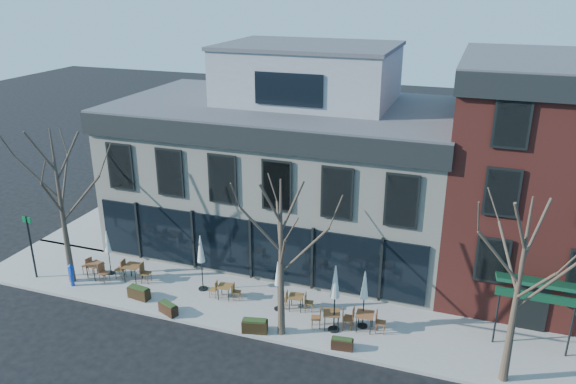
% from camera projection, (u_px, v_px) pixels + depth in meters
% --- Properties ---
extents(ground, '(120.00, 120.00, 0.00)m').
position_uv_depth(ground, '(252.00, 281.00, 28.61)').
color(ground, black).
rests_on(ground, ground).
extents(sidewalk_front, '(33.50, 4.70, 0.15)m').
position_uv_depth(sidewalk_front, '(300.00, 314.00, 25.67)').
color(sidewalk_front, gray).
rests_on(sidewalk_front, ground).
extents(sidewalk_side, '(4.50, 12.00, 0.15)m').
position_uv_depth(sidewalk_side, '(132.00, 209.00, 37.37)').
color(sidewalk_side, gray).
rests_on(sidewalk_side, ground).
extents(corner_building, '(18.39, 10.39, 11.10)m').
position_uv_depth(corner_building, '(287.00, 165.00, 31.38)').
color(corner_building, beige).
rests_on(corner_building, ground).
extents(red_brick_building, '(8.20, 11.78, 11.18)m').
position_uv_depth(red_brick_building, '(539.00, 175.00, 26.96)').
color(red_brick_building, maroon).
rests_on(red_brick_building, ground).
extents(tree_corner, '(3.93, 3.98, 7.92)m').
position_uv_depth(tree_corner, '(61.00, 206.00, 26.91)').
color(tree_corner, '#382B21').
rests_on(tree_corner, sidewalk_front).
extents(tree_mid, '(3.50, 3.55, 7.04)m').
position_uv_depth(tree_mid, '(281.00, 258.00, 22.88)').
color(tree_mid, '#382B21').
rests_on(tree_mid, sidewalk_front).
extents(tree_right, '(3.72, 3.77, 7.48)m').
position_uv_depth(tree_right, '(518.00, 291.00, 20.01)').
color(tree_right, '#382B21').
rests_on(tree_right, sidewalk_front).
extents(sign_pole, '(0.50, 0.10, 3.40)m').
position_uv_depth(sign_pole, '(31.00, 243.00, 28.04)').
color(sign_pole, black).
rests_on(sign_pole, sidewalk_front).
extents(call_box, '(0.24, 0.24, 1.20)m').
position_uv_depth(call_box, '(71.00, 274.00, 27.70)').
color(call_box, '#0D36AD').
rests_on(call_box, sidewalk_front).
extents(cafe_set_0, '(1.86, 0.92, 0.95)m').
position_uv_depth(cafe_set_0, '(95.00, 269.00, 28.52)').
color(cafe_set_0, brown).
rests_on(cafe_set_0, sidewalk_front).
extents(cafe_set_1, '(1.96, 0.82, 1.02)m').
position_uv_depth(cafe_set_1, '(133.00, 271.00, 28.26)').
color(cafe_set_1, brown).
rests_on(cafe_set_1, sidewalk_front).
extents(cafe_set_2, '(1.61, 0.71, 0.83)m').
position_uv_depth(cafe_set_2, '(225.00, 290.00, 26.68)').
color(cafe_set_2, brown).
rests_on(cafe_set_2, sidewalk_front).
extents(cafe_set_3, '(1.66, 0.73, 0.86)m').
position_uv_depth(cafe_set_3, '(296.00, 301.00, 25.78)').
color(cafe_set_3, brown).
rests_on(cafe_set_3, sidewalk_front).
extents(cafe_set_4, '(1.86, 0.91, 0.95)m').
position_uv_depth(cafe_set_4, '(332.00, 318.00, 24.38)').
color(cafe_set_4, brown).
rests_on(cafe_set_4, sidewalk_front).
extents(cafe_set_5, '(1.87, 0.78, 0.98)m').
position_uv_depth(cafe_set_5, '(365.00, 320.00, 24.24)').
color(cafe_set_5, brown).
rests_on(cafe_set_5, sidewalk_front).
extents(umbrella_0, '(0.39, 0.39, 2.43)m').
position_uv_depth(umbrella_0, '(108.00, 244.00, 28.46)').
color(umbrella_0, black).
rests_on(umbrella_0, sidewalk_front).
extents(umbrella_1, '(0.46, 0.46, 2.90)m').
position_uv_depth(umbrella_1, '(201.00, 252.00, 26.88)').
color(umbrella_1, black).
rests_on(umbrella_1, sidewalk_front).
extents(umbrella_2, '(0.39, 0.39, 2.46)m').
position_uv_depth(umbrella_2, '(278.00, 276.00, 25.31)').
color(umbrella_2, black).
rests_on(umbrella_2, sidewalk_front).
extents(umbrella_3, '(0.50, 0.50, 3.15)m').
position_uv_depth(umbrella_3, '(335.00, 285.00, 23.60)').
color(umbrella_3, black).
rests_on(umbrella_3, sidewalk_front).
extents(umbrella_4, '(0.44, 0.44, 2.74)m').
position_uv_depth(umbrella_4, '(365.00, 288.00, 23.95)').
color(umbrella_4, black).
rests_on(umbrella_4, sidewalk_front).
extents(planter_0, '(1.13, 0.56, 0.61)m').
position_uv_depth(planter_0, '(139.00, 293.00, 26.72)').
color(planter_0, black).
rests_on(planter_0, sidewalk_front).
extents(planter_1, '(1.06, 0.73, 0.55)m').
position_uv_depth(planter_1, '(168.00, 308.00, 25.50)').
color(planter_1, black).
rests_on(planter_1, sidewalk_front).
extents(planter_2, '(1.17, 0.67, 0.61)m').
position_uv_depth(planter_2, '(255.00, 326.00, 24.15)').
color(planter_2, black).
rests_on(planter_2, sidewalk_front).
extents(planter_3, '(0.93, 0.46, 0.50)m').
position_uv_depth(planter_3, '(342.00, 344.00, 23.05)').
color(planter_3, black).
rests_on(planter_3, sidewalk_front).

